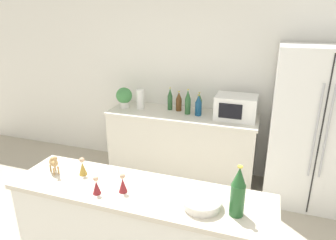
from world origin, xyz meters
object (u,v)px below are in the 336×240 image
wine_bottle (238,192)px  paper_towel_roll (140,99)px  back_bottle_0 (198,106)px  fruit_bowl (202,202)px  refrigerator (316,129)px  wise_man_figurine_blue (123,184)px  back_bottle_2 (179,102)px  wise_man_figurine_purple (96,186)px  potted_plant (124,97)px  camel_figurine (54,162)px  microwave (236,107)px  back_bottle_4 (188,102)px  wise_man_figurine_crimson (83,167)px  back_bottle_1 (199,103)px  back_bottle_3 (170,99)px

wine_bottle → paper_towel_roll: bearing=127.4°
back_bottle_0 → fruit_bowl: size_ratio=1.05×
refrigerator → wise_man_figurine_blue: 2.33m
back_bottle_2 → wise_man_figurine_purple: bearing=-88.0°
potted_plant → paper_towel_roll: potted_plant is taller
camel_figurine → wise_man_figurine_blue: size_ratio=1.14×
refrigerator → wine_bottle: refrigerator is taller
microwave → paper_towel_roll: bearing=-179.7°
wine_bottle → back_bottle_4: bearing=113.3°
back_bottle_2 → wise_man_figurine_blue: back_bottle_2 is taller
microwave → camel_figurine: size_ratio=3.06×
microwave → wise_man_figurine_blue: bearing=-104.6°
potted_plant → back_bottle_4: 0.87m
back_bottle_4 → wise_man_figurine_purple: bearing=-92.1°
back_bottle_0 → wise_man_figurine_crimson: size_ratio=1.89×
microwave → camel_figurine: microwave is taller
back_bottle_1 → back_bottle_3: (-0.39, -0.00, 0.02)m
back_bottle_2 → back_bottle_1: bearing=2.3°
microwave → back_bottle_4: bearing=-177.8°
back_bottle_2 → fruit_bowl: (0.76, -2.00, -0.02)m
back_bottle_0 → fruit_bowl: bearing=-75.9°
back_bottle_1 → camel_figurine: size_ratio=1.67×
paper_towel_roll → fruit_bowl: paper_towel_roll is taller
paper_towel_roll → back_bottle_1: back_bottle_1 is taller
potted_plant → back_bottle_2: potted_plant is taller
wise_man_figurine_crimson → back_bottle_0: bearing=76.3°
refrigerator → paper_towel_roll: 2.12m
microwave → wise_man_figurine_crimson: size_ratio=3.47×
paper_towel_roll → microwave: size_ratio=0.53×
wise_man_figurine_crimson → wine_bottle: bearing=-5.4°
refrigerator → back_bottle_2: size_ratio=6.91×
microwave → back_bottle_3: bearing=174.7°
wise_man_figurine_blue → fruit_bowl: bearing=0.8°
wine_bottle → camel_figurine: wine_bottle is taller
back_bottle_4 → wise_man_figurine_crimson: back_bottle_4 is taller
wise_man_figurine_crimson → wise_man_figurine_purple: bearing=-38.7°
paper_towel_roll → wise_man_figurine_blue: paper_towel_roll is taller
back_bottle_4 → camel_figurine: (-0.51, -1.86, 0.00)m
back_bottle_1 → wise_man_figurine_purple: (-0.19, -2.10, -0.01)m
back_bottle_0 → fruit_bowl: (0.48, -1.90, -0.03)m
back_bottle_1 → wise_man_figurine_purple: 2.10m
back_bottle_0 → back_bottle_1: (-0.02, 0.12, -0.00)m
refrigerator → back_bottle_3: (-1.73, 0.15, 0.14)m
back_bottle_3 → fruit_bowl: (0.88, -2.01, -0.04)m
back_bottle_0 → back_bottle_3: back_bottle_3 is taller
paper_towel_roll → back_bottle_4: bearing=-1.3°
microwave → wine_bottle: bearing=-83.0°
back_bottle_2 → camel_figurine: 1.99m
fruit_bowl → wise_man_figurine_purple: (-0.69, -0.08, 0.02)m
fruit_bowl → wise_man_figurine_crimson: (-0.92, 0.10, 0.03)m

